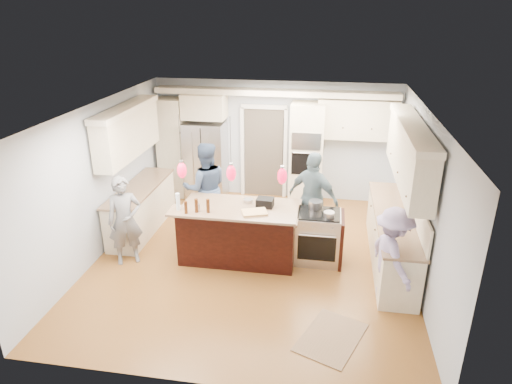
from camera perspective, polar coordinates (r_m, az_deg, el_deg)
ground_plane at (r=8.30m, az=-0.40°, el=-8.28°), size 6.00×6.00×0.00m
room_shell at (r=7.54m, az=-0.44°, el=3.70°), size 5.54×6.04×2.72m
refrigerator at (r=10.60m, az=-6.27°, el=3.92°), size 0.90×0.70×1.80m
oven_column at (r=10.19m, az=6.32°, el=4.64°), size 0.72×0.69×2.30m
back_upper_cabinets at (r=10.32m, az=-1.92°, el=7.98°), size 5.30×0.61×2.54m
right_counter_run at (r=8.09m, az=17.30°, el=-1.83°), size 0.64×3.10×2.51m
left_cabinets at (r=9.22m, az=-14.70°, el=1.46°), size 0.64×2.30×2.51m
kitchen_island at (r=8.17m, az=-2.04°, el=-4.94°), size 2.10×1.46×1.12m
island_range at (r=8.12m, az=7.91°, el=-5.58°), size 0.82×0.71×0.92m
pendant_lights at (r=7.12m, az=-3.12°, el=2.39°), size 1.75×0.15×1.03m
person_bar_end at (r=8.16m, az=-16.06°, el=-3.46°), size 0.69×0.62×1.59m
person_far_left at (r=8.96m, az=-6.32°, el=0.50°), size 1.07×0.96×1.83m
person_far_right at (r=8.57m, az=7.16°, el=-0.79°), size 1.12×0.88×1.77m
person_range_side at (r=7.11m, az=16.61°, el=-7.74°), size 0.90×1.14×1.55m
floor_rug at (r=6.65m, az=9.37°, el=-17.47°), size 1.06×1.24×0.01m
water_bottle at (r=7.52m, az=-9.74°, el=-1.20°), size 0.07×0.07×0.29m
beer_bottle_a at (r=7.40m, az=-7.46°, el=-1.70°), size 0.07×0.07×0.23m
beer_bottle_b at (r=7.39m, az=-8.76°, el=-1.92°), size 0.06×0.06×0.21m
beer_bottle_c at (r=7.37m, az=-6.02°, el=-1.74°), size 0.07×0.07×0.23m
drink_can at (r=7.46m, az=-7.21°, el=-1.95°), size 0.08×0.08×0.12m
cutting_board at (r=7.35m, az=-0.20°, el=-2.55°), size 0.47×0.40×0.03m
pot_large at (r=8.06m, az=7.44°, el=-1.55°), size 0.24×0.24×0.14m
pot_small at (r=7.77m, az=9.11°, el=-2.79°), size 0.18×0.18×0.09m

